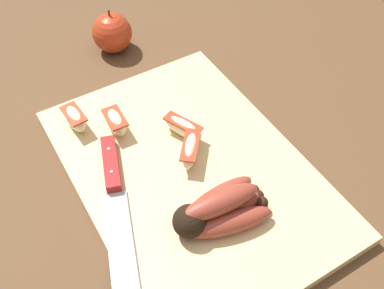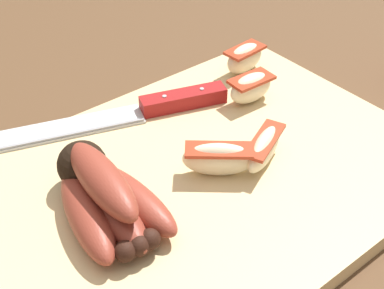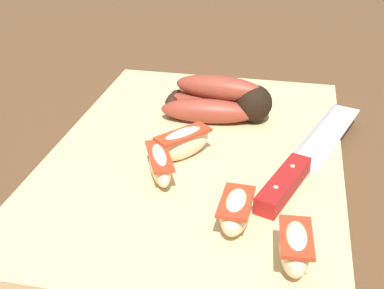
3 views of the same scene
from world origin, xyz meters
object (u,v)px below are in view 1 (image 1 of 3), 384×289
(chefs_knife, at_px, (115,190))
(apple_wedge_middle, at_px, (183,128))
(apple_wedge_extra, at_px, (75,119))
(apple_wedge_near, at_px, (116,122))
(whole_apple, at_px, (112,33))
(banana_bunch, at_px, (218,210))
(apple_wedge_far, at_px, (190,150))

(chefs_knife, relative_size, apple_wedge_middle, 3.76)
(apple_wedge_extra, bearing_deg, apple_wedge_middle, 53.08)
(apple_wedge_near, height_order, apple_wedge_middle, apple_wedge_near)
(chefs_knife, distance_m, whole_apple, 0.37)
(banana_bunch, bearing_deg, apple_wedge_near, -167.70)
(chefs_knife, distance_m, apple_wedge_extra, 0.15)
(apple_wedge_near, distance_m, apple_wedge_middle, 0.11)
(banana_bunch, height_order, whole_apple, whole_apple)
(banana_bunch, xyz_separation_m, chefs_knife, (-0.11, -0.11, -0.02))
(apple_wedge_middle, xyz_separation_m, whole_apple, (-0.29, 0.01, 0.00))
(apple_wedge_near, xyz_separation_m, apple_wedge_far, (0.11, 0.07, 0.00))
(apple_wedge_far, bearing_deg, apple_wedge_middle, 162.93)
(apple_wedge_near, relative_size, apple_wedge_extra, 0.99)
(chefs_knife, xyz_separation_m, apple_wedge_far, (-0.00, 0.13, 0.01))
(apple_wedge_middle, relative_size, whole_apple, 0.81)
(banana_bunch, bearing_deg, chefs_knife, -137.35)
(apple_wedge_far, bearing_deg, apple_wedge_extra, -140.32)
(apple_wedge_near, height_order, whole_apple, whole_apple)
(apple_wedge_near, distance_m, apple_wedge_extra, 0.07)
(apple_wedge_middle, bearing_deg, apple_wedge_far, -17.07)
(chefs_knife, distance_m, apple_wedge_middle, 0.15)
(whole_apple, bearing_deg, chefs_knife, -24.16)
(chefs_knife, relative_size, whole_apple, 3.04)
(chefs_knife, bearing_deg, banana_bunch, 42.65)
(banana_bunch, distance_m, chefs_knife, 0.16)
(chefs_knife, xyz_separation_m, whole_apple, (-0.34, 0.15, 0.01))
(apple_wedge_middle, height_order, apple_wedge_far, apple_wedge_far)
(apple_wedge_extra, height_order, whole_apple, whole_apple)
(apple_wedge_middle, xyz_separation_m, apple_wedge_extra, (-0.11, -0.14, 0.00))
(whole_apple, bearing_deg, apple_wedge_middle, -1.42)
(apple_wedge_near, bearing_deg, apple_wedge_far, 33.08)
(banana_bunch, height_order, apple_wedge_extra, banana_bunch)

